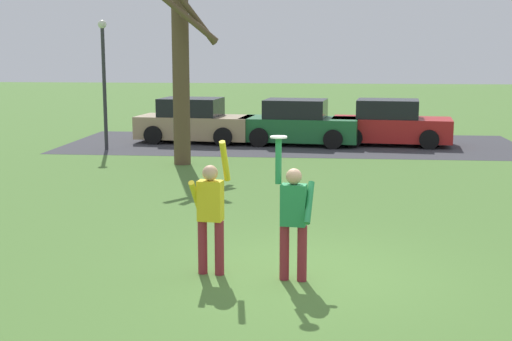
% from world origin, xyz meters
% --- Properties ---
extents(ground_plane, '(120.00, 120.00, 0.00)m').
position_xyz_m(ground_plane, '(0.00, 0.00, 0.00)').
color(ground_plane, '#4C7533').
extents(person_catcher, '(0.56, 0.49, 2.08)m').
position_xyz_m(person_catcher, '(-0.18, -0.25, 0.98)').
color(person_catcher, maroon).
rests_on(person_catcher, ground_plane).
extents(person_defender, '(0.58, 0.49, 2.04)m').
position_xyz_m(person_defender, '(-1.41, -0.08, 0.98)').
color(person_defender, maroon).
rests_on(person_defender, ground_plane).
extents(frisbee_disc, '(0.24, 0.24, 0.02)m').
position_xyz_m(frisbee_disc, '(-0.41, -0.22, 2.09)').
color(frisbee_disc, white).
rests_on(frisbee_disc, person_catcher).
extents(parked_car_tan, '(4.27, 2.38, 1.59)m').
position_xyz_m(parked_car_tan, '(-4.44, 14.90, 0.73)').
color(parked_car_tan, tan).
rests_on(parked_car_tan, ground_plane).
extents(parked_car_green, '(4.27, 2.38, 1.59)m').
position_xyz_m(parked_car_green, '(-0.66, 14.59, 0.73)').
color(parked_car_green, '#1E6633').
rests_on(parked_car_green, ground_plane).
extents(parked_car_red, '(4.27, 2.38, 1.59)m').
position_xyz_m(parked_car_red, '(2.56, 14.83, 0.73)').
color(parked_car_red, red).
rests_on(parked_car_red, ground_plane).
extents(parking_strip, '(15.91, 6.40, 0.01)m').
position_xyz_m(parking_strip, '(-0.89, 14.65, 0.00)').
color(parking_strip, '#38383D').
rests_on(parking_strip, ground_plane).
extents(bare_tree_tall, '(1.76, 1.89, 6.42)m').
position_xyz_m(bare_tree_tall, '(-3.84, 9.94, 3.20)').
color(bare_tree_tall, brown).
rests_on(bare_tree_tall, ground_plane).
extents(lamppost_by_lot, '(0.28, 0.28, 4.26)m').
position_xyz_m(lamppost_by_lot, '(-7.00, 12.65, 2.59)').
color(lamppost_by_lot, '#2D2D33').
rests_on(lamppost_by_lot, ground_plane).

